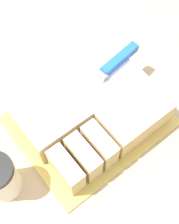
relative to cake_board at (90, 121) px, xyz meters
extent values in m
plane|color=#7F705B|center=(-0.07, -0.01, -0.91)|extent=(8.00, 8.00, 0.00)
cube|color=tan|center=(-0.07, -0.01, -0.45)|extent=(1.40, 1.10, 0.90)
cube|color=gold|center=(0.00, 0.00, 0.00)|extent=(0.36, 0.30, 0.01)
cube|color=tan|center=(0.00, 0.05, 0.04)|extent=(0.32, 0.16, 0.08)
cube|color=white|center=(0.00, 0.05, 0.08)|extent=(0.32, 0.16, 0.01)
cube|color=tan|center=(0.08, -0.08, 0.04)|extent=(0.17, 0.10, 0.08)
cube|color=white|center=(0.08, -0.08, 0.08)|extent=(0.17, 0.10, 0.01)
cube|color=tan|center=(-0.13, -0.08, 0.04)|extent=(0.04, 0.09, 0.08)
cube|color=white|center=(-0.13, -0.08, 0.08)|extent=(0.04, 0.09, 0.01)
cube|color=tan|center=(-0.08, -0.08, 0.04)|extent=(0.04, 0.09, 0.08)
cube|color=white|center=(-0.08, -0.08, 0.08)|extent=(0.04, 0.09, 0.01)
cube|color=tan|center=(-0.04, -0.08, 0.04)|extent=(0.04, 0.09, 0.08)
cube|color=white|center=(-0.04, -0.08, 0.08)|extent=(0.04, 0.09, 0.01)
cube|color=silver|center=(-0.02, 0.03, 0.09)|extent=(0.19, 0.05, 0.00)
cube|color=slate|center=(0.07, 0.04, 0.10)|extent=(0.02, 0.03, 0.02)
cube|color=#1E59B2|center=(0.13, 0.05, 0.10)|extent=(0.12, 0.04, 0.02)
cylinder|color=beige|center=(-0.26, -0.01, 0.05)|extent=(0.08, 0.08, 0.10)
camera|label=1|loc=(-0.23, -0.29, 0.71)|focal=50.00mm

